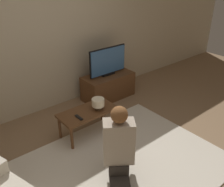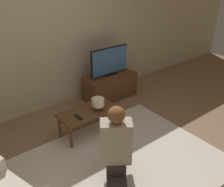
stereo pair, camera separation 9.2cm
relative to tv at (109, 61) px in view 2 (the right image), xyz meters
The scene contains 9 objects.
ground_plane 2.01m from the tv, 124.81° to the right, with size 10.00×10.00×0.00m, color #896B4C.
wall_back 1.28m from the tv, 159.98° to the left, with size 10.00×0.06×2.60m.
rug 2.01m from the tv, 124.81° to the right, with size 2.61×1.92×0.02m.
tv_stand 0.49m from the tv, 90.00° to the right, with size 0.95×0.47×0.46m.
tv is the anchor object (origin of this frame).
coffee_table 1.24m from the tv, 142.92° to the right, with size 0.83×0.41×0.39m.
person_kneeling 2.05m from the tv, 125.29° to the right, with size 0.65×0.78×0.96m.
table_lamp 1.14m from the tv, 135.83° to the right, with size 0.18×0.18×0.17m.
remote 1.42m from the tv, 145.14° to the right, with size 0.04×0.15×0.02m.
Camera 2 is at (-1.46, -1.80, 2.24)m, focal length 40.00 mm.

